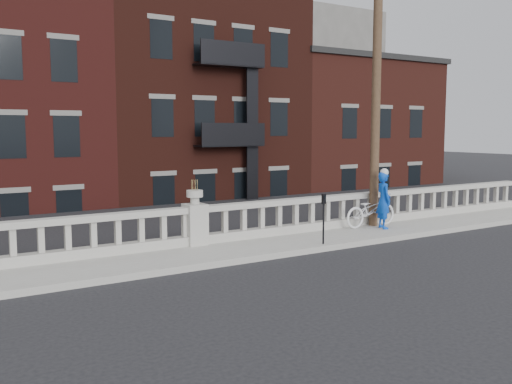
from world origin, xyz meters
TOP-DOWN VIEW (x-y plane):
  - ground at (0.00, 0.00)m, footprint 120.00×120.00m
  - sidewalk at (0.00, 3.00)m, footprint 32.00×2.20m
  - balustrade at (0.00, 3.95)m, footprint 28.00×0.34m
  - planter_pedestal at (0.00, 3.95)m, footprint 0.55×0.55m
  - lower_level at (0.56, 23.04)m, footprint 80.00×44.00m
  - utility_pole at (6.20, 3.60)m, footprint 1.60×0.28m
  - parking_meter_c at (2.95, 2.15)m, footprint 0.10×0.09m
  - bicycle at (5.96, 3.48)m, footprint 2.04×0.74m
  - cyclist at (6.09, 3.05)m, footprint 0.61×0.75m

SIDE VIEW (x-z plane):
  - ground at x=0.00m, z-range 0.00..0.00m
  - sidewalk at x=0.00m, z-range 0.00..0.15m
  - balustrade at x=0.00m, z-range 0.13..1.16m
  - bicycle at x=5.96m, z-range 0.15..1.21m
  - planter_pedestal at x=0.00m, z-range -0.05..1.71m
  - parking_meter_c at x=2.95m, z-range 0.32..1.68m
  - cyclist at x=6.09m, z-range 0.15..1.92m
  - lower_level at x=0.56m, z-range -7.77..13.03m
  - utility_pole at x=6.20m, z-range 0.24..10.24m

